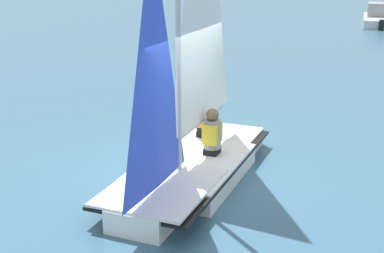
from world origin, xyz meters
The scene contains 5 objects.
ground_plane centered at (0.00, 0.00, 0.00)m, with size 260.00×260.00×0.00m, color #38607A.
sailboat_main centered at (0.00, 0.00, 0.86)m, with size 4.23×3.94×5.95m.
sailor_helm centered at (0.20, -0.43, 0.62)m, with size 0.43×0.42×1.16m.
sailor_crew centered at (1.13, -0.63, 0.62)m, with size 0.43×0.42×1.16m.
motorboat_distant centered at (16.57, -16.23, 0.40)m, with size 4.48×3.86×1.14m.
Camera 1 is at (-7.93, 2.64, 3.66)m, focal length 50.00 mm.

